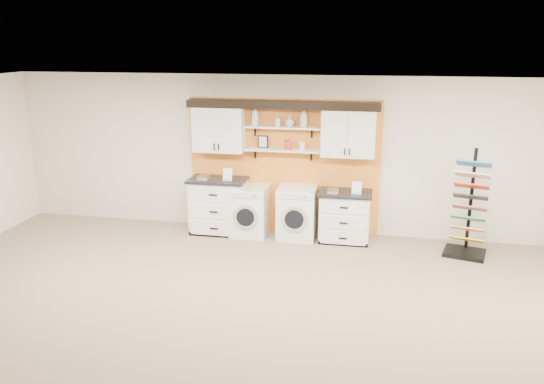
% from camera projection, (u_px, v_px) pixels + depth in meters
% --- Properties ---
extents(floor, '(10.00, 10.00, 0.00)m').
position_uv_depth(floor, '(225.00, 347.00, 6.04)').
color(floor, gray).
rests_on(floor, ground).
extents(ceiling, '(10.00, 10.00, 0.00)m').
position_uv_depth(ceiling, '(218.00, 100.00, 5.26)').
color(ceiling, white).
rests_on(ceiling, wall_back).
extents(wall_back, '(10.00, 0.00, 10.00)m').
position_uv_depth(wall_back, '(284.00, 155.00, 9.43)').
color(wall_back, beige).
rests_on(wall_back, floor).
extents(accent_panel, '(3.40, 0.07, 2.40)m').
position_uv_depth(accent_panel, '(284.00, 166.00, 9.45)').
color(accent_panel, orange).
rests_on(accent_panel, wall_back).
extents(upper_cabinet_left, '(0.90, 0.35, 0.84)m').
position_uv_depth(upper_cabinet_left, '(219.00, 128.00, 9.30)').
color(upper_cabinet_left, white).
rests_on(upper_cabinet_left, wall_back).
extents(upper_cabinet_right, '(0.90, 0.35, 0.84)m').
position_uv_depth(upper_cabinet_right, '(348.00, 132.00, 8.90)').
color(upper_cabinet_right, white).
rests_on(upper_cabinet_right, wall_back).
extents(shelf_lower, '(1.32, 0.28, 0.03)m').
position_uv_depth(shelf_lower, '(282.00, 150.00, 9.20)').
color(shelf_lower, white).
rests_on(shelf_lower, wall_back).
extents(shelf_upper, '(1.32, 0.28, 0.03)m').
position_uv_depth(shelf_upper, '(282.00, 127.00, 9.09)').
color(shelf_upper, white).
rests_on(shelf_upper, wall_back).
extents(crown_molding, '(3.30, 0.41, 0.13)m').
position_uv_depth(crown_molding, '(282.00, 104.00, 8.99)').
color(crown_molding, black).
rests_on(crown_molding, wall_back).
extents(picture_frame, '(0.18, 0.02, 0.22)m').
position_uv_depth(picture_frame, '(263.00, 142.00, 9.28)').
color(picture_frame, black).
rests_on(picture_frame, shelf_lower).
extents(canister_red, '(0.11, 0.11, 0.16)m').
position_uv_depth(canister_red, '(288.00, 145.00, 9.16)').
color(canister_red, red).
rests_on(canister_red, shelf_lower).
extents(canister_cream, '(0.10, 0.10, 0.14)m').
position_uv_depth(canister_cream, '(302.00, 146.00, 9.12)').
color(canister_cream, silver).
rests_on(canister_cream, shelf_lower).
extents(base_cabinet_left, '(1.02, 0.66, 1.00)m').
position_uv_depth(base_cabinet_left, '(219.00, 206.00, 9.54)').
color(base_cabinet_left, white).
rests_on(base_cabinet_left, floor).
extents(base_cabinet_right, '(0.90, 0.66, 0.88)m').
position_uv_depth(base_cabinet_right, '(345.00, 216.00, 9.15)').
color(base_cabinet_right, white).
rests_on(base_cabinet_right, floor).
extents(washer, '(0.63, 0.71, 0.88)m').
position_uv_depth(washer, '(250.00, 211.00, 9.45)').
color(washer, white).
rests_on(washer, floor).
extents(dryer, '(0.65, 0.71, 0.91)m').
position_uv_depth(dryer, '(297.00, 212.00, 9.29)').
color(dryer, white).
rests_on(dryer, floor).
extents(sample_rack, '(0.74, 0.67, 1.74)m').
position_uv_depth(sample_rack, '(468.00, 223.00, 8.51)').
color(sample_rack, black).
rests_on(sample_rack, floor).
extents(soap_bottle_a, '(0.18, 0.18, 0.34)m').
position_uv_depth(soap_bottle_a, '(255.00, 116.00, 9.13)').
color(soap_bottle_a, silver).
rests_on(soap_bottle_a, shelf_upper).
extents(soap_bottle_b, '(0.09, 0.09, 0.19)m').
position_uv_depth(soap_bottle_b, '(278.00, 121.00, 9.08)').
color(soap_bottle_b, silver).
rests_on(soap_bottle_b, shelf_upper).
extents(soap_bottle_c, '(0.16, 0.16, 0.19)m').
position_uv_depth(soap_bottle_c, '(290.00, 121.00, 9.04)').
color(soap_bottle_c, silver).
rests_on(soap_bottle_c, shelf_upper).
extents(soap_bottle_d, '(0.17, 0.17, 0.32)m').
position_uv_depth(soap_bottle_d, '(304.00, 117.00, 8.98)').
color(soap_bottle_d, silver).
rests_on(soap_bottle_d, shelf_upper).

